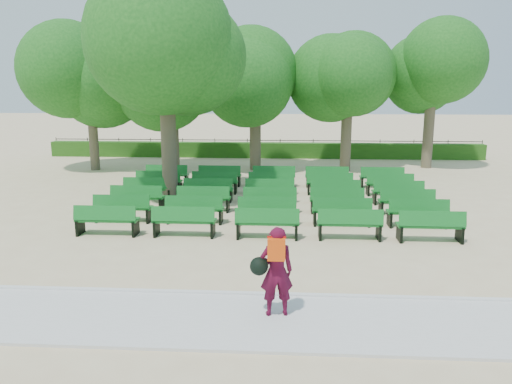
{
  "coord_description": "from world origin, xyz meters",
  "views": [
    {
      "loc": [
        1.4,
        -15.89,
        4.32
      ],
      "look_at": [
        0.48,
        -1.0,
        1.1
      ],
      "focal_mm": 35.0,
      "sensor_mm": 36.0,
      "label": 1
    }
  ],
  "objects": [
    {
      "name": "person",
      "position": [
        1.21,
        -7.15,
        0.95
      ],
      "size": [
        0.84,
        0.53,
        1.72
      ],
      "rotation": [
        0.0,
        0.0,
        3.31
      ],
      "color": "#480A21",
      "rests_on": "ground"
    },
    {
      "name": "hedge",
      "position": [
        0.0,
        14.0,
        0.45
      ],
      "size": [
        26.0,
        0.7,
        0.9
      ],
      "primitive_type": "cube",
      "color": "#265916",
      "rests_on": "ground"
    },
    {
      "name": "bench_array",
      "position": [
        0.84,
        1.59,
        0.09
      ],
      "size": [
        1.84,
        0.62,
        1.15
      ],
      "rotation": [
        0.0,
        0.0,
        0.03
      ],
      "color": "#126B21",
      "rests_on": "ground"
    },
    {
      "name": "tree_among",
      "position": [
        -2.98,
        2.38,
        4.93
      ],
      "size": [
        5.19,
        5.19,
        7.29
      ],
      "color": "brown",
      "rests_on": "ground"
    },
    {
      "name": "tree_line",
      "position": [
        0.0,
        10.0,
        0.0
      ],
      "size": [
        21.8,
        6.8,
        7.04
      ],
      "primitive_type": null,
      "color": "#20651B",
      "rests_on": "ground"
    },
    {
      "name": "fence",
      "position": [
        0.0,
        14.4,
        0.0
      ],
      "size": [
        26.0,
        0.1,
        1.02
      ],
      "primitive_type": null,
      "color": "black",
      "rests_on": "ground"
    },
    {
      "name": "ground",
      "position": [
        0.0,
        0.0,
        0.0
      ],
      "size": [
        120.0,
        120.0,
        0.0
      ],
      "primitive_type": "plane",
      "color": "#CFB689"
    },
    {
      "name": "paving",
      "position": [
        0.0,
        -7.4,
        0.03
      ],
      "size": [
        30.0,
        2.2,
        0.06
      ],
      "primitive_type": "cube",
      "color": "silver",
      "rests_on": "ground"
    },
    {
      "name": "curb",
      "position": [
        0.0,
        -6.25,
        0.05
      ],
      "size": [
        30.0,
        0.12,
        0.1
      ],
      "primitive_type": "cube",
      "color": "silver",
      "rests_on": "ground"
    }
  ]
}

